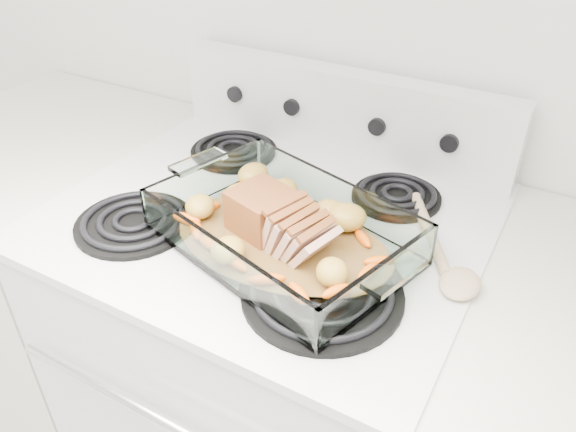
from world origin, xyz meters
The scene contains 6 objects.
electric_range centered at (0.00, 1.66, 0.48)m, with size 0.78×0.70×1.12m.
counter_left centered at (-0.67, 1.66, 0.47)m, with size 0.58×0.68×0.93m.
baking_dish centered at (0.08, 1.57, 0.96)m, with size 0.41×0.27×0.08m.
pork_roast centered at (0.06, 1.57, 0.99)m, with size 0.20×0.09×0.08m.
roast_vegetables centered at (0.07, 1.60, 0.97)m, with size 0.34×0.18×0.04m.
wooden_spoon centered at (0.33, 1.66, 0.95)m, with size 0.18×0.25×0.02m.
Camera 1 is at (0.46, 0.91, 1.52)m, focal length 35.00 mm.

